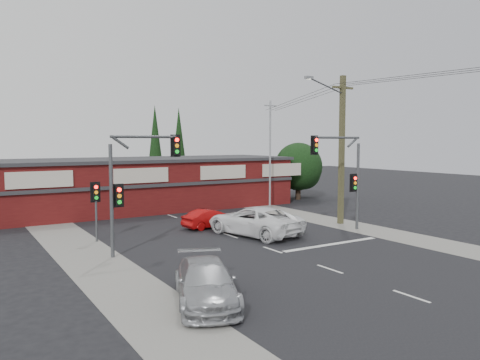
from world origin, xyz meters
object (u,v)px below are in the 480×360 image
red_sedan (210,218)px  utility_pole (340,145)px  white_suv (254,221)px  silver_suv (206,283)px  shop_building (136,184)px

red_sedan → utility_pole: bearing=-120.9°
utility_pole → white_suv: bearing=-179.7°
silver_suv → white_suv: bearing=69.7°
red_sedan → utility_pole: (8.13, -3.43, 4.78)m
silver_suv → shop_building: 23.76m
white_suv → red_sedan: (-1.14, 3.47, -0.25)m
red_sedan → silver_suv: bearing=143.1°
red_sedan → utility_pole: 10.04m
silver_suv → red_sedan: size_ratio=1.33×
shop_building → utility_pole: utility_pole is taller
silver_suv → red_sedan: (6.87, 12.47, -0.11)m
white_suv → shop_building: bearing=-93.5°
white_suv → silver_suv: white_suv is taller
utility_pole → red_sedan: bearing=157.1°
shop_building → utility_pole: 17.15m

